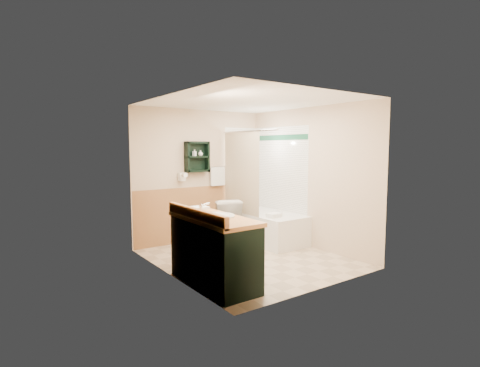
% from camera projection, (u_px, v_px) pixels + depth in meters
% --- Properties ---
extents(floor, '(3.00, 3.00, 0.00)m').
position_uv_depth(floor, '(248.00, 259.00, 5.79)').
color(floor, '#C1AA8C').
rests_on(floor, ground).
extents(back_wall, '(2.60, 0.04, 2.40)m').
position_uv_depth(back_wall, '(199.00, 176.00, 6.91)').
color(back_wall, beige).
rests_on(back_wall, ground).
extents(left_wall, '(0.04, 3.00, 2.40)m').
position_uv_depth(left_wall, '(168.00, 187.00, 4.91)').
color(left_wall, beige).
rests_on(left_wall, ground).
extents(right_wall, '(0.04, 3.00, 2.40)m').
position_uv_depth(right_wall, '(310.00, 178.00, 6.44)').
color(right_wall, beige).
rests_on(right_wall, ground).
extents(ceiling, '(2.60, 3.00, 0.04)m').
position_uv_depth(ceiling, '(249.00, 100.00, 5.56)').
color(ceiling, white).
rests_on(ceiling, back_wall).
extents(wainscot_left, '(2.98, 2.98, 1.00)m').
position_uv_depth(wainscot_left, '(171.00, 239.00, 5.00)').
color(wainscot_left, tan).
rests_on(wainscot_left, left_wall).
extents(wainscot_back, '(2.58, 2.58, 1.00)m').
position_uv_depth(wainscot_back, '(200.00, 213.00, 6.95)').
color(wainscot_back, tan).
rests_on(wainscot_back, back_wall).
extents(mirror_frame, '(1.30, 1.30, 1.00)m').
position_uv_depth(mirror_frame, '(191.00, 166.00, 4.47)').
color(mirror_frame, brown).
rests_on(mirror_frame, left_wall).
extents(mirror_glass, '(1.20, 1.20, 0.90)m').
position_uv_depth(mirror_glass, '(191.00, 166.00, 4.47)').
color(mirror_glass, white).
rests_on(mirror_glass, left_wall).
extents(tile_right, '(1.50, 1.50, 2.10)m').
position_uv_depth(tile_right, '(279.00, 183.00, 7.04)').
color(tile_right, white).
rests_on(tile_right, right_wall).
extents(tile_back, '(0.95, 0.95, 2.10)m').
position_uv_depth(tile_back, '(245.00, 181.00, 7.48)').
color(tile_back, white).
rests_on(tile_back, back_wall).
extents(tile_accent, '(1.50, 1.50, 0.10)m').
position_uv_depth(tile_accent, '(279.00, 138.00, 6.95)').
color(tile_accent, '#164D33').
rests_on(tile_accent, right_wall).
extents(wall_shelf, '(0.45, 0.15, 0.55)m').
position_uv_depth(wall_shelf, '(197.00, 157.00, 6.72)').
color(wall_shelf, black).
rests_on(wall_shelf, back_wall).
extents(hair_dryer, '(0.10, 0.24, 0.18)m').
position_uv_depth(hair_dryer, '(182.00, 177.00, 6.61)').
color(hair_dryer, white).
rests_on(hair_dryer, back_wall).
extents(towel_bar, '(0.40, 0.06, 0.40)m').
position_uv_depth(towel_bar, '(217.00, 167.00, 7.04)').
color(towel_bar, silver).
rests_on(towel_bar, back_wall).
extents(curtain_rod, '(0.03, 1.60, 0.03)m').
position_uv_depth(curtain_rod, '(247.00, 131.00, 6.51)').
color(curtain_rod, silver).
rests_on(curtain_rod, back_wall).
extents(shower_curtain, '(1.05, 1.05, 1.70)m').
position_uv_depth(shower_curtain, '(241.00, 179.00, 6.74)').
color(shower_curtain, '#C0B291').
rests_on(shower_curtain, curtain_rod).
extents(vanity, '(0.59, 1.36, 0.86)m').
position_uv_depth(vanity, '(214.00, 251.00, 4.68)').
color(vanity, black).
rests_on(vanity, ground).
extents(bathtub, '(0.79, 1.50, 0.53)m').
position_uv_depth(bathtub, '(267.00, 227.00, 6.84)').
color(bathtub, white).
rests_on(bathtub, ground).
extents(toilet, '(0.69, 0.92, 0.80)m').
position_uv_depth(toilet, '(224.00, 221.00, 6.75)').
color(toilet, white).
rests_on(toilet, ground).
extents(counter_towel, '(0.26, 0.21, 0.04)m').
position_uv_depth(counter_towel, '(198.00, 208.00, 5.16)').
color(counter_towel, silver).
rests_on(counter_towel, vanity).
extents(vanity_book, '(0.15, 0.04, 0.21)m').
position_uv_depth(vanity_book, '(183.00, 205.00, 4.94)').
color(vanity_book, black).
rests_on(vanity_book, vanity).
extents(tub_towel, '(0.22, 0.19, 0.07)m').
position_uv_depth(tub_towel, '(274.00, 215.00, 6.39)').
color(tub_towel, silver).
rests_on(tub_towel, bathtub).
extents(soap_bottle_a, '(0.10, 0.13, 0.06)m').
position_uv_depth(soap_bottle_a, '(194.00, 154.00, 6.68)').
color(soap_bottle_a, white).
rests_on(soap_bottle_a, wall_shelf).
extents(soap_bottle_b, '(0.11, 0.13, 0.08)m').
position_uv_depth(soap_bottle_b, '(200.00, 154.00, 6.75)').
color(soap_bottle_b, white).
rests_on(soap_bottle_b, wall_shelf).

